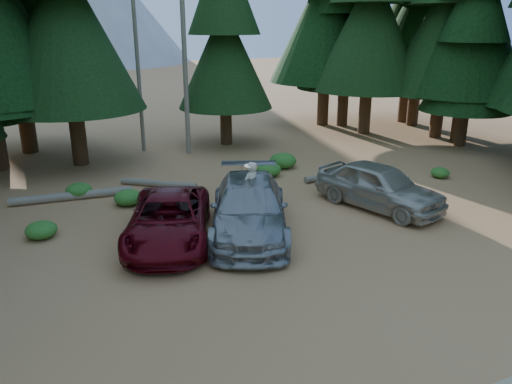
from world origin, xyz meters
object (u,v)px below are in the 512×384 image
log_right (347,173)px  frisbee_player (251,188)px  log_mid (158,184)px  silver_minivan_center (249,208)px  silver_minivan_right (379,186)px  red_pickup (169,219)px  log_left (72,196)px

log_right → frisbee_player: bearing=-154.8°
frisbee_player → log_mid: size_ratio=0.52×
silver_minivan_center → silver_minivan_right: size_ratio=1.20×
red_pickup → frisbee_player: (2.78, 0.06, 0.63)m
silver_minivan_center → silver_minivan_right: 5.23m
log_left → log_mid: size_ratio=1.36×
log_left → log_mid: 3.39m
log_mid → log_right: bearing=24.7°
silver_minivan_right → log_mid: bearing=123.0°
log_mid → red_pickup: bearing=-62.0°
silver_minivan_center → silver_minivan_right: silver_minivan_center is taller
frisbee_player → log_right: size_ratio=0.39×
log_right → silver_minivan_right: bearing=-112.1°
silver_minivan_center → log_mid: size_ratio=1.76×
silver_minivan_center → frisbee_player: 0.75m
red_pickup → frisbee_player: frisbee_player is taller
silver_minivan_center → log_mid: bearing=127.8°
log_mid → log_right: size_ratio=0.75×
silver_minivan_center → log_mid: 6.13m
red_pickup → silver_minivan_right: 7.74m
log_left → log_right: log_left is taller
red_pickup → frisbee_player: size_ratio=3.01×
red_pickup → log_left: bearing=134.8°
silver_minivan_right → log_right: size_ratio=1.11×
silver_minivan_center → log_left: size_ratio=1.30×
silver_minivan_center → log_right: size_ratio=1.32×
silver_minivan_right → log_right: 4.03m
red_pickup → log_left: 5.80m
red_pickup → log_right: size_ratio=1.18×
silver_minivan_right → log_left: 11.54m
silver_minivan_center → silver_minivan_right: bearing=25.4°
silver_minivan_center → log_right: silver_minivan_center is taller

